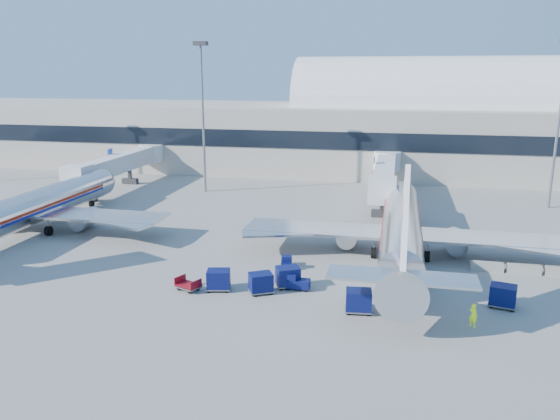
% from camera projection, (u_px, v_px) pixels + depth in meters
% --- Properties ---
extents(ground, '(260.00, 260.00, 0.00)m').
position_uv_depth(ground, '(295.00, 264.00, 53.19)').
color(ground, gray).
rests_on(ground, ground).
extents(terminal, '(170.00, 28.15, 21.00)m').
position_uv_depth(terminal, '(280.00, 128.00, 107.15)').
color(terminal, '#B2AA9E').
rests_on(terminal, ground).
extents(airliner_main, '(32.00, 37.26, 12.07)m').
position_uv_depth(airliner_main, '(401.00, 229.00, 54.68)').
color(airliner_main, silver).
rests_on(airliner_main, ground).
extents(airliner_mid, '(32.00, 37.26, 12.07)m').
position_uv_depth(airliner_mid, '(32.00, 208.00, 63.33)').
color(airliner_mid, silver).
rests_on(airliner_mid, ground).
extents(jetbridge_near, '(4.40, 27.50, 6.25)m').
position_uv_depth(jetbridge_near, '(385.00, 172.00, 79.85)').
color(jetbridge_near, silver).
rests_on(jetbridge_near, ground).
extents(jetbridge_mid, '(4.40, 27.50, 6.25)m').
position_uv_depth(jetbridge_mid, '(122.00, 163.00, 88.49)').
color(jetbridge_mid, silver).
rests_on(jetbridge_mid, ground).
extents(mast_west, '(2.00, 1.20, 22.60)m').
position_uv_depth(mast_west, '(202.00, 95.00, 82.09)').
color(mast_west, slate).
rests_on(mast_west, ground).
extents(barrier_near, '(3.00, 0.55, 0.90)m').
position_uv_depth(barrier_near, '(487.00, 267.00, 51.27)').
color(barrier_near, '#9E9E96').
rests_on(barrier_near, ground).
extents(barrier_mid, '(3.00, 0.55, 0.90)m').
position_uv_depth(barrier_mid, '(524.00, 269.00, 50.59)').
color(barrier_mid, '#9E9E96').
rests_on(barrier_mid, ground).
extents(tug_lead, '(2.20, 1.12, 1.43)m').
position_uv_depth(tug_lead, '(296.00, 282.00, 46.98)').
color(tug_lead, '#090F45').
rests_on(tug_lead, ground).
extents(tug_right, '(2.25, 2.15, 1.36)m').
position_uv_depth(tug_right, '(413.00, 276.00, 48.50)').
color(tug_right, '#090F45').
rests_on(tug_right, ground).
extents(tug_left, '(1.35, 2.16, 1.31)m').
position_uv_depth(tug_left, '(286.00, 262.00, 52.15)').
color(tug_left, '#090F45').
rests_on(tug_left, ground).
extents(cart_train_a, '(2.53, 2.31, 1.80)m').
position_uv_depth(cart_train_a, '(288.00, 276.00, 47.38)').
color(cart_train_a, '#090F45').
rests_on(cart_train_a, ground).
extents(cart_train_b, '(2.48, 2.29, 1.75)m').
position_uv_depth(cart_train_b, '(261.00, 283.00, 46.07)').
color(cart_train_b, '#090F45').
rests_on(cart_train_b, ground).
extents(cart_train_c, '(2.32, 1.95, 1.79)m').
position_uv_depth(cart_train_c, '(219.00, 279.00, 46.70)').
color(cart_train_c, '#090F45').
rests_on(cart_train_c, ground).
extents(cart_solo_near, '(2.23, 1.80, 1.82)m').
position_uv_depth(cart_solo_near, '(359.00, 301.00, 42.35)').
color(cart_solo_near, '#090F45').
rests_on(cart_solo_near, ground).
extents(cart_solo_far, '(2.39, 2.03, 1.83)m').
position_uv_depth(cart_solo_far, '(503.00, 296.00, 43.29)').
color(cart_solo_far, '#090F45').
rests_on(cart_solo_far, ground).
extents(cart_open_red, '(2.37, 2.06, 0.53)m').
position_uv_depth(cart_open_red, '(188.00, 286.00, 46.81)').
color(cart_open_red, slate).
rests_on(cart_open_red, ground).
extents(ramp_worker, '(0.78, 0.77, 1.81)m').
position_uv_depth(ramp_worker, '(473.00, 315.00, 39.98)').
color(ramp_worker, '#B5F419').
rests_on(ramp_worker, ground).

